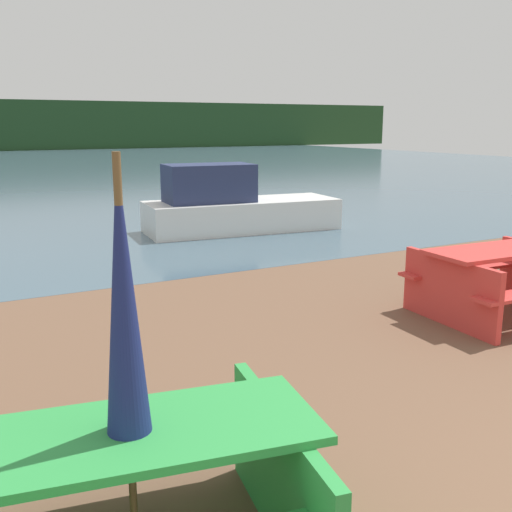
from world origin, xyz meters
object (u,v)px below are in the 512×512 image
picnic_table_red (502,275)px  umbrella_navy (124,302)px  picnic_table_green (133,487)px  boat (233,207)px

picnic_table_red → umbrella_navy: (-4.81, -1.91, 0.89)m
picnic_table_red → picnic_table_green: bearing=-158.3°
umbrella_navy → picnic_table_red: bearing=21.7°
picnic_table_green → boat: boat is taller
picnic_table_red → boat: 6.31m
umbrella_navy → picnic_table_green: bearing=180.0°
picnic_table_green → picnic_table_red: 5.17m
boat → picnic_table_red: bearing=-82.2°
boat → picnic_table_green: bearing=-113.4°
umbrella_navy → boat: bearing=60.9°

